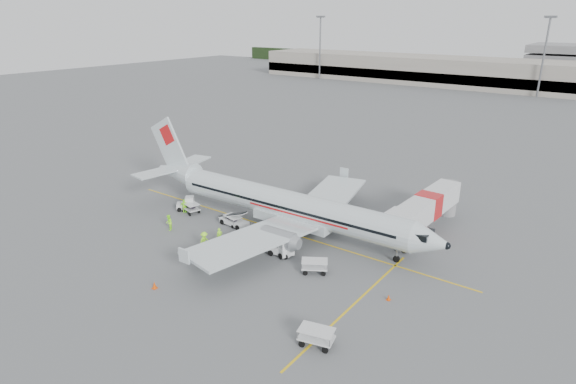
% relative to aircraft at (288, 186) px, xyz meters
% --- Properties ---
extents(ground, '(360.00, 360.00, 0.00)m').
position_rel_aircraft_xyz_m(ground, '(-1.18, -0.46, -5.14)').
color(ground, '#56595B').
extents(stripe_lead, '(44.00, 0.20, 0.01)m').
position_rel_aircraft_xyz_m(stripe_lead, '(-1.18, -0.46, -5.13)').
color(stripe_lead, yellow).
rests_on(stripe_lead, ground).
extents(stripe_cross, '(0.20, 20.00, 0.01)m').
position_rel_aircraft_xyz_m(stripe_cross, '(12.82, -8.46, -5.13)').
color(stripe_cross, yellow).
rests_on(stripe_cross, ground).
extents(terminal_west, '(110.00, 22.00, 9.00)m').
position_rel_aircraft_xyz_m(terminal_west, '(-41.18, 129.54, -0.64)').
color(terminal_west, gray).
rests_on(terminal_west, ground).
extents(treeline, '(300.00, 3.00, 6.00)m').
position_rel_aircraft_xyz_m(treeline, '(-1.18, 174.54, -2.14)').
color(treeline, black).
rests_on(treeline, ground).
extents(mast_west, '(3.20, 1.20, 22.00)m').
position_rel_aircraft_xyz_m(mast_west, '(-71.18, 117.54, 5.86)').
color(mast_west, slate).
rests_on(mast_west, ground).
extents(mast_center, '(3.20, 1.20, 22.00)m').
position_rel_aircraft_xyz_m(mast_center, '(3.82, 117.54, 5.86)').
color(mast_center, slate).
rests_on(mast_center, ground).
extents(aircraft, '(37.89, 30.00, 10.28)m').
position_rel_aircraft_xyz_m(aircraft, '(0.00, 0.00, 0.00)').
color(aircraft, silver).
rests_on(aircraft, ground).
extents(jet_bridge, '(3.85, 16.66, 4.34)m').
position_rel_aircraft_xyz_m(jet_bridge, '(12.27, 8.58, -2.97)').
color(jet_bridge, silver).
rests_on(jet_bridge, ground).
extents(belt_loader, '(4.68, 2.01, 2.48)m').
position_rel_aircraft_xyz_m(belt_loader, '(-5.75, -2.46, -3.90)').
color(belt_loader, silver).
rests_on(belt_loader, ground).
extents(tug_fore, '(2.55, 1.73, 1.82)m').
position_rel_aircraft_xyz_m(tug_fore, '(2.76, -5.04, -4.23)').
color(tug_fore, silver).
rests_on(tug_fore, ground).
extents(tug_mid, '(2.75, 2.18, 1.86)m').
position_rel_aircraft_xyz_m(tug_mid, '(2.80, -4.88, -4.21)').
color(tug_mid, silver).
rests_on(tug_mid, ground).
extents(tug_aft, '(2.43, 2.33, 1.66)m').
position_rel_aircraft_xyz_m(tug_aft, '(-13.61, -2.46, -4.31)').
color(tug_aft, silver).
rests_on(tug_aft, ground).
extents(cart_loaded_a, '(2.32, 1.67, 1.10)m').
position_rel_aircraft_xyz_m(cart_loaded_a, '(-5.96, -2.49, -4.59)').
color(cart_loaded_a, silver).
rests_on(cart_loaded_a, ground).
extents(cart_loaded_b, '(2.65, 1.97, 1.23)m').
position_rel_aircraft_xyz_m(cart_loaded_b, '(-12.48, -2.74, -4.52)').
color(cart_loaded_b, silver).
rests_on(cart_loaded_b, ground).
extents(cart_empty_a, '(2.75, 2.44, 1.23)m').
position_rel_aircraft_xyz_m(cart_empty_a, '(7.33, -6.00, -4.52)').
color(cart_empty_a, silver).
rests_on(cart_empty_a, ground).
extents(cart_empty_b, '(2.78, 2.03, 1.30)m').
position_rel_aircraft_xyz_m(cart_empty_b, '(13.12, -14.61, -4.49)').
color(cart_empty_b, silver).
rests_on(cart_empty_b, ground).
extents(cone_nose, '(0.33, 0.33, 0.54)m').
position_rel_aircraft_xyz_m(cone_nose, '(14.82, -6.24, -4.87)').
color(cone_nose, '#E34504').
rests_on(cone_nose, ground).
extents(cone_port, '(0.32, 0.32, 0.53)m').
position_rel_aircraft_xyz_m(cone_port, '(-4.12, 18.55, -4.88)').
color(cone_port, '#E34504').
rests_on(cone_port, ground).
extents(cone_stbd, '(0.41, 0.41, 0.67)m').
position_rel_aircraft_xyz_m(cone_stbd, '(-2.31, -16.49, -4.80)').
color(cone_stbd, '#E34504').
rests_on(cone_stbd, ground).
extents(crew_a, '(0.71, 0.72, 1.67)m').
position_rel_aircraft_xyz_m(crew_a, '(-3.89, -6.73, -4.31)').
color(crew_a, '#97F522').
rests_on(crew_a, ground).
extents(crew_b, '(1.08, 1.09, 1.78)m').
position_rel_aircraft_xyz_m(crew_b, '(-10.66, -7.64, -4.25)').
color(crew_b, '#97F522').
rests_on(crew_b, ground).
extents(crew_c, '(0.83, 1.30, 1.92)m').
position_rel_aircraft_xyz_m(crew_c, '(-4.12, -8.67, -4.18)').
color(crew_c, '#97F522').
rests_on(crew_c, ground).
extents(crew_d, '(0.99, 0.99, 1.69)m').
position_rel_aircraft_xyz_m(crew_d, '(-13.05, -3.19, -4.30)').
color(crew_d, '#97F522').
rests_on(crew_d, ground).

